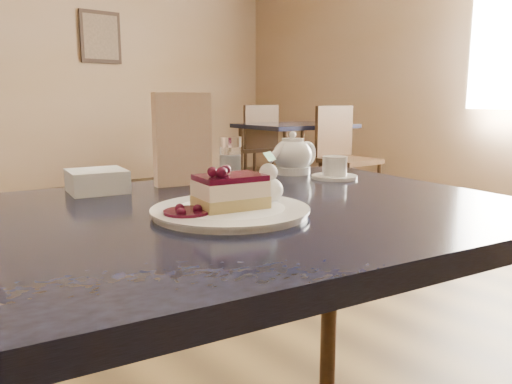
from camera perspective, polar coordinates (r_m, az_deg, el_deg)
main_table at (r=0.93m, az=-4.24°, el=-6.59°), size 1.27×0.96×0.73m
dessert_plate at (r=0.86m, az=-2.94°, el=-2.22°), size 0.27×0.27×0.01m
cheesecake_slice at (r=0.86m, az=-2.96°, el=0.04°), size 0.13×0.10×0.06m
whipped_cream at (r=0.91m, az=1.42°, el=0.28°), size 0.05×0.05×0.05m
berry_sauce at (r=0.83m, az=-7.90°, el=-2.27°), size 0.08×0.08×0.01m
tea_set at (r=1.33m, az=5.13°, el=3.77°), size 0.19×0.24×0.10m
menu_card at (r=1.17m, az=-8.37°, el=5.97°), size 0.14×0.05×0.21m
sugar_shaker at (r=1.25m, az=-2.96°, el=3.95°), size 0.06×0.06×0.11m
napkin_stack at (r=1.13m, az=-17.70°, el=1.21°), size 0.13×0.13×0.05m
bg_table_far_right at (r=4.73m, az=4.37°, el=-0.05°), size 1.01×1.73×1.15m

